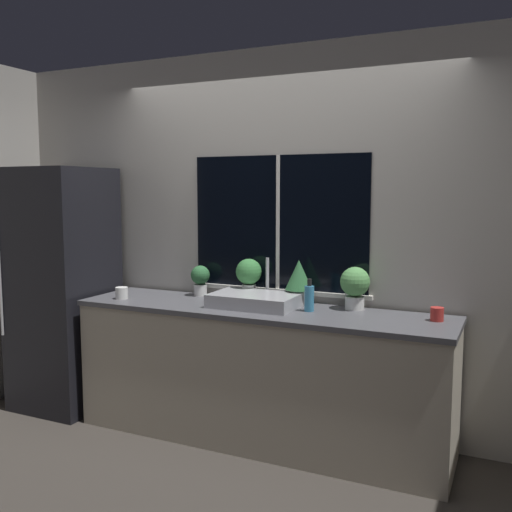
{
  "coord_description": "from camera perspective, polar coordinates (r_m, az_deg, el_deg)",
  "views": [
    {
      "loc": [
        1.56,
        -3.12,
        1.7
      ],
      "look_at": [
        -0.02,
        0.3,
        1.27
      ],
      "focal_mm": 40.0,
      "sensor_mm": 36.0,
      "label": 1
    }
  ],
  "objects": [
    {
      "name": "sink",
      "position": [
        3.87,
        -0.13,
        -4.43
      ],
      "size": [
        0.58,
        0.42,
        0.31
      ],
      "color": "#ADADB2",
      "rests_on": "counter"
    },
    {
      "name": "refrigerator",
      "position": [
        4.73,
        -18.72,
        -3.1
      ],
      "size": [
        0.66,
        0.67,
        1.87
      ],
      "color": "black",
      "rests_on": "ground_plane"
    },
    {
      "name": "wall_back",
      "position": [
        4.11,
        2.42,
        1.65
      ],
      "size": [
        8.0,
        0.09,
        2.7
      ],
      "color": "#BCB7AD",
      "rests_on": "ground_plane"
    },
    {
      "name": "potted_plant_far_left",
      "position": [
        4.28,
        -5.59,
        -2.24
      ],
      "size": [
        0.14,
        0.14,
        0.23
      ],
      "color": "white",
      "rests_on": "counter"
    },
    {
      "name": "mug_white",
      "position": [
        4.26,
        -13.29,
        -3.62
      ],
      "size": [
        0.09,
        0.09,
        0.09
      ],
      "color": "white",
      "rests_on": "counter"
    },
    {
      "name": "ground_plane",
      "position": [
        3.88,
        -1.67,
        -19.46
      ],
      "size": [
        14.0,
        14.0,
        0.0
      ],
      "primitive_type": "plane",
      "color": "#38332D"
    },
    {
      "name": "wall_left",
      "position": [
        6.01,
        -14.9,
        2.99
      ],
      "size": [
        0.06,
        7.0,
        2.7
      ],
      "color": "#BCB7AD",
      "rests_on": "ground_plane"
    },
    {
      "name": "potted_plant_far_right",
      "position": [
        3.82,
        9.87,
        -2.87
      ],
      "size": [
        0.2,
        0.2,
        0.28
      ],
      "color": "white",
      "rests_on": "counter"
    },
    {
      "name": "soap_bottle",
      "position": [
        3.73,
        5.35,
        -4.18
      ],
      "size": [
        0.06,
        0.06,
        0.21
      ],
      "color": "teal",
      "rests_on": "counter"
    },
    {
      "name": "potted_plant_center_left",
      "position": [
        4.08,
        -0.74,
        -1.87
      ],
      "size": [
        0.19,
        0.19,
        0.3
      ],
      "color": "white",
      "rests_on": "counter"
    },
    {
      "name": "mug_red",
      "position": [
        3.62,
        17.65,
        -5.57
      ],
      "size": [
        0.08,
        0.08,
        0.08
      ],
      "color": "#B72D28",
      "rests_on": "counter"
    },
    {
      "name": "counter",
      "position": [
        3.96,
        0.28,
        -11.73
      ],
      "size": [
        2.58,
        0.62,
        0.92
      ],
      "color": "#B2A893",
      "rests_on": "ground_plane"
    },
    {
      "name": "potted_plant_center_right",
      "position": [
        3.94,
        4.3,
        -2.23
      ],
      "size": [
        0.19,
        0.19,
        0.31
      ],
      "color": "white",
      "rests_on": "counter"
    }
  ]
}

